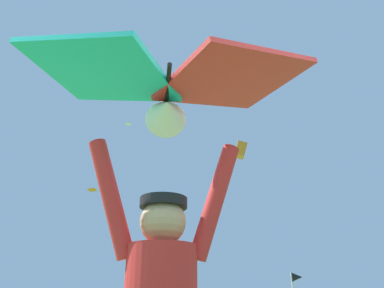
# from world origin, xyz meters

# --- Properties ---
(held_stunt_kite) EXTENTS (1.62, 0.99, 0.39)m
(held_stunt_kite) POSITION_xyz_m (0.20, -0.45, 2.24)
(held_stunt_kite) COLOR black
(distant_kite_white_mid_left) EXTENTS (0.57, 0.58, 0.11)m
(distant_kite_white_mid_left) POSITION_xyz_m (-6.90, 24.88, 14.94)
(distant_kite_white_mid_left) COLOR white
(distant_kite_orange_high_left) EXTENTS (0.85, 0.85, 0.17)m
(distant_kite_orange_high_left) POSITION_xyz_m (-9.60, 25.68, 9.76)
(distant_kite_orange_high_left) COLOR orange
(distant_kite_white_far_center) EXTENTS (1.85, 1.86, 2.87)m
(distant_kite_white_far_center) POSITION_xyz_m (3.28, 25.21, 18.99)
(distant_kite_white_far_center) COLOR white
(distant_kite_orange_overhead_distant) EXTENTS (1.23, 0.96, 1.50)m
(distant_kite_orange_overhead_distant) POSITION_xyz_m (2.17, 28.22, 13.74)
(distant_kite_orange_overhead_distant) COLOR orange
(marker_flag) EXTENTS (0.30, 0.24, 2.03)m
(marker_flag) POSITION_xyz_m (2.34, 8.52, 1.76)
(marker_flag) COLOR silver
(marker_flag) RESTS_ON ground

